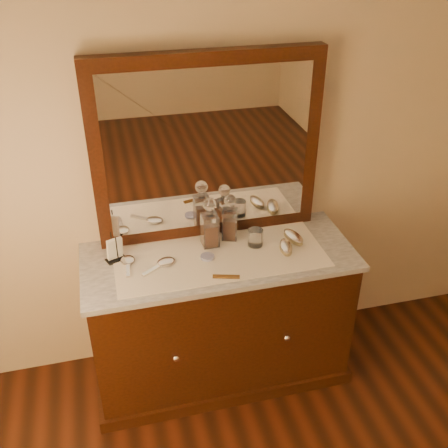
{
  "coord_description": "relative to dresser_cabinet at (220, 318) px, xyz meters",
  "views": [
    {
      "loc": [
        -0.53,
        -0.24,
        2.42
      ],
      "look_at": [
        0.0,
        1.85,
        1.1
      ],
      "focal_mm": 41.76,
      "sensor_mm": 36.0,
      "label": 1
    }
  ],
  "objects": [
    {
      "name": "napkin_rack",
      "position": [
        -0.53,
        0.09,
        0.5
      ],
      "size": [
        0.12,
        0.09,
        0.15
      ],
      "color": "black",
      "rests_on": "marble_top"
    },
    {
      "name": "marble_top",
      "position": [
        0.0,
        0.0,
        0.42
      ],
      "size": [
        1.44,
        0.59,
        0.03
      ],
      "primitive_type": "cube",
      "color": "silver",
      "rests_on": "dresser_cabinet"
    },
    {
      "name": "knob_right",
      "position": [
        0.3,
        -0.28,
        0.04
      ],
      "size": [
        0.04,
        0.04,
        0.04
      ],
      "primitive_type": "sphere",
      "color": "silver",
      "rests_on": "dresser_cabinet"
    },
    {
      "name": "dresser_cabinet",
      "position": [
        0.0,
        0.0,
        0.0
      ],
      "size": [
        1.4,
        0.55,
        0.82
      ],
      "primitive_type": "cube",
      "color": "black",
      "rests_on": "floor"
    },
    {
      "name": "hand_mirror_outer",
      "position": [
        -0.48,
        0.04,
        0.45
      ],
      "size": [
        0.08,
        0.19,
        0.02
      ],
      "color": "silver",
      "rests_on": "lace_runner"
    },
    {
      "name": "brush_far",
      "position": [
        0.43,
        0.03,
        0.47
      ],
      "size": [
        0.1,
        0.17,
        0.04
      ],
      "color": "#8D7D56",
      "rests_on": "lace_runner"
    },
    {
      "name": "tumblers",
      "position": [
        0.21,
        0.04,
        0.49
      ],
      "size": [
        0.08,
        0.08,
        0.09
      ],
      "color": "white",
      "rests_on": "lace_runner"
    },
    {
      "name": "pin_dish",
      "position": [
        -0.07,
        -0.02,
        0.45
      ],
      "size": [
        0.09,
        0.09,
        0.01
      ],
      "primitive_type": "cylinder",
      "rotation": [
        0.0,
        0.0,
        -0.2
      ],
      "color": "silver",
      "rests_on": "lace_runner"
    },
    {
      "name": "mirror_frame",
      "position": [
        0.0,
        0.25,
        0.94
      ],
      "size": [
        1.2,
        0.08,
        1.0
      ],
      "primitive_type": "cube",
      "color": "black",
      "rests_on": "marble_top"
    },
    {
      "name": "mirror_glass",
      "position": [
        0.0,
        0.21,
        0.94
      ],
      "size": [
        1.06,
        0.01,
        0.86
      ],
      "primitive_type": "cube",
      "color": "white",
      "rests_on": "marble_top"
    },
    {
      "name": "hand_mirror_inner",
      "position": [
        -0.3,
        -0.02,
        0.45
      ],
      "size": [
        0.2,
        0.16,
        0.02
      ],
      "color": "silver",
      "rests_on": "lace_runner"
    },
    {
      "name": "decanter_left",
      "position": [
        -0.03,
        0.1,
        0.55
      ],
      "size": [
        0.09,
        0.09,
        0.29
      ],
      "color": "#9B4416",
      "rests_on": "lace_runner"
    },
    {
      "name": "comb",
      "position": [
        -0.01,
        -0.2,
        0.45
      ],
      "size": [
        0.14,
        0.06,
        0.01
      ],
      "primitive_type": "cube",
      "rotation": [
        0.0,
        0.0,
        -0.28
      ],
      "color": "brown",
      "rests_on": "lace_runner"
    },
    {
      "name": "brush_near",
      "position": [
        0.35,
        -0.05,
        0.46
      ],
      "size": [
        0.09,
        0.15,
        0.04
      ],
      "color": "#8D7D56",
      "rests_on": "lace_runner"
    },
    {
      "name": "decanter_right",
      "position": [
        0.09,
        0.14,
        0.55
      ],
      "size": [
        0.1,
        0.1,
        0.27
      ],
      "color": "#9B4416",
      "rests_on": "lace_runner"
    },
    {
      "name": "lace_runner",
      "position": [
        0.0,
        -0.02,
        0.44
      ],
      "size": [
        1.1,
        0.45,
        0.0
      ],
      "primitive_type": "cube",
      "color": "silver",
      "rests_on": "marble_top"
    },
    {
      "name": "dresser_plinth",
      "position": [
        0.0,
        0.0,
        -0.37
      ],
      "size": [
        1.46,
        0.59,
        0.08
      ],
      "primitive_type": "cube",
      "color": "black",
      "rests_on": "floor"
    },
    {
      "name": "knob_left",
      "position": [
        -0.3,
        -0.28,
        0.04
      ],
      "size": [
        0.04,
        0.04,
        0.04
      ],
      "primitive_type": "sphere",
      "color": "silver",
      "rests_on": "dresser_cabinet"
    }
  ]
}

